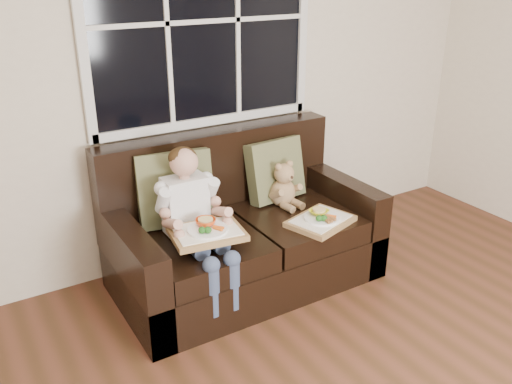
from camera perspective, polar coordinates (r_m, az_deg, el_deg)
window_back at (r=3.64m, az=-5.65°, el=17.45°), size 1.62×0.04×1.37m
loveseat at (r=3.63m, az=-1.60°, el=-4.68°), size 1.70×0.92×0.96m
pillow_left at (r=3.44m, az=-8.54°, el=0.35°), size 0.50×0.30×0.48m
pillow_right at (r=3.78m, az=2.04°, el=2.33°), size 0.44×0.23×0.43m
child at (r=3.23m, az=-6.69°, el=-1.96°), size 0.38×0.59×0.85m
teddy_bear at (r=3.71m, az=2.94°, el=0.50°), size 0.20×0.25×0.33m
tray_left at (r=3.13m, az=-5.18°, el=-4.15°), size 0.45×0.37×0.09m
tray_right at (r=3.49m, az=6.82°, el=-2.93°), size 0.47×0.41×0.09m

